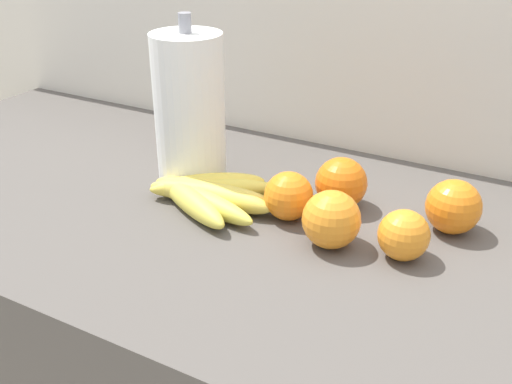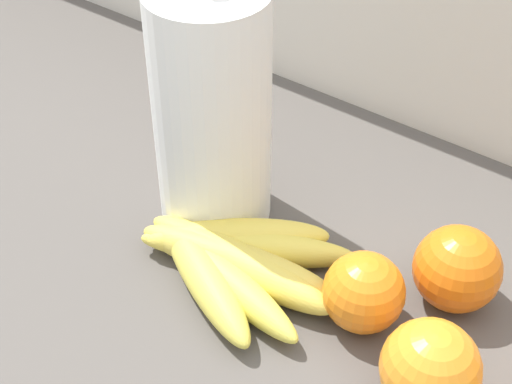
# 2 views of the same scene
# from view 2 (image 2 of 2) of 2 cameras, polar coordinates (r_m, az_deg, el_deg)

# --- Properties ---
(banana_bunch) EXTENTS (0.21, 0.19, 0.04)m
(banana_bunch) POSITION_cam_2_polar(r_m,az_deg,el_deg) (0.73, -1.79, -5.05)
(banana_bunch) COLOR #DDCD4C
(banana_bunch) RESTS_ON counter
(orange_front) EXTENTS (0.08, 0.08, 0.08)m
(orange_front) POSITION_cam_2_polar(r_m,az_deg,el_deg) (0.64, 12.73, -12.58)
(orange_front) COLOR orange
(orange_front) RESTS_ON counter
(orange_back_left) EXTENTS (0.08, 0.08, 0.08)m
(orange_back_left) POSITION_cam_2_polar(r_m,az_deg,el_deg) (0.72, 14.62, -5.50)
(orange_back_left) COLOR orange
(orange_back_left) RESTS_ON counter
(orange_back_right) EXTENTS (0.07, 0.07, 0.07)m
(orange_back_right) POSITION_cam_2_polar(r_m,az_deg,el_deg) (0.69, 7.95, -7.34)
(orange_back_right) COLOR orange
(orange_back_right) RESTS_ON counter
(paper_towel_roll) EXTENTS (0.11, 0.11, 0.28)m
(paper_towel_roll) POSITION_cam_2_polar(r_m,az_deg,el_deg) (0.74, -3.27, 5.95)
(paper_towel_roll) COLOR white
(paper_towel_roll) RESTS_ON counter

